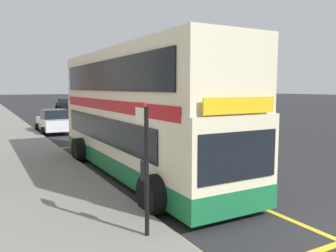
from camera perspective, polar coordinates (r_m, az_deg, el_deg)
ground_plane at (r=36.31m, az=-17.08°, el=1.25°), size 260.00×260.00×0.00m
double_decker_bus at (r=12.26m, az=-5.06°, el=1.54°), size 3.18×10.95×4.40m
bus_bay_markings at (r=12.37m, az=-4.84°, el=-8.09°), size 2.94×13.97×0.01m
bus_stop_sign at (r=6.83m, az=-3.88°, el=-5.34°), size 0.09×0.51×2.67m
parked_car_white_behind at (r=24.61m, az=-18.48°, el=0.73°), size 2.09×4.20×1.62m
parked_car_black_kerbside at (r=49.49m, az=-16.81°, el=3.49°), size 2.09×4.20×1.62m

